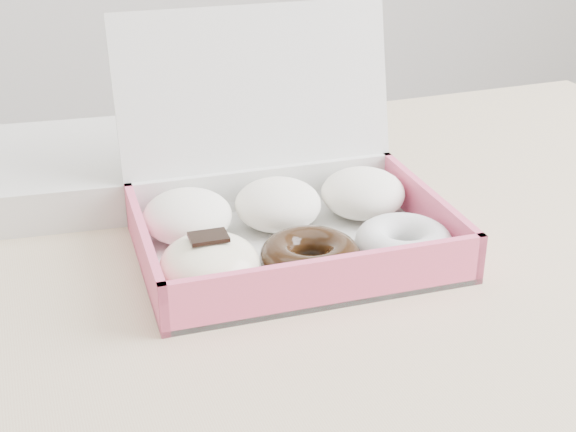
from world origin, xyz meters
name	(u,v)px	position (x,y,z in m)	size (l,w,h in m)	color
table	(293,339)	(0.00, 0.00, 0.67)	(1.20, 0.80, 0.75)	tan
donut_box	(285,215)	(0.01, 0.04, 0.78)	(0.28, 0.26, 0.20)	silver
newspapers	(30,174)	(-0.20, 0.24, 0.77)	(0.27, 0.21, 0.04)	silver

